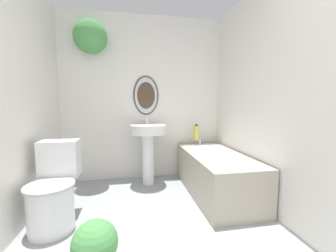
{
  "coord_description": "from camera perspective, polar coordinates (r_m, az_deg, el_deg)",
  "views": [
    {
      "loc": [
        -0.21,
        -0.4,
        1.12
      ],
      "look_at": [
        0.18,
        1.67,
        0.89
      ],
      "focal_mm": 22.0,
      "sensor_mm": 36.0,
      "label": 1
    }
  ],
  "objects": [
    {
      "name": "pedestal_sink",
      "position": [
        2.86,
        -5.54,
        -4.11
      ],
      "size": [
        0.5,
        0.5,
        0.93
      ],
      "color": "white",
      "rests_on": "ground_plane"
    },
    {
      "name": "wall_right",
      "position": [
        2.25,
        28.58,
        7.45
      ],
      "size": [
        0.06,
        2.82,
        2.4
      ],
      "color": "silver",
      "rests_on": "ground_plane"
    },
    {
      "name": "wall_back",
      "position": [
        3.11,
        -9.35,
        10.47
      ],
      "size": [
        2.46,
        0.44,
        2.4
      ],
      "color": "silver",
      "rests_on": "ground_plane"
    },
    {
      "name": "toilet",
      "position": [
        2.24,
        -29.01,
        -15.33
      ],
      "size": [
        0.41,
        0.61,
        0.76
      ],
      "color": "white",
      "rests_on": "ground_plane"
    },
    {
      "name": "shampoo_bottle",
      "position": [
        3.13,
        7.84,
        -1.81
      ],
      "size": [
        0.07,
        0.07,
        0.23
      ],
      "color": "gold",
      "rests_on": "bathtub"
    },
    {
      "name": "bathtub",
      "position": [
        2.7,
        13.03,
        -12.46
      ],
      "size": [
        0.64,
        1.41,
        0.58
      ],
      "color": "#B2A893",
      "rests_on": "ground_plane"
    },
    {
      "name": "potted_plant",
      "position": [
        1.56,
        -19.51,
        -29.74
      ],
      "size": [
        0.28,
        0.28,
        0.4
      ],
      "color": "#9E6042",
      "rests_on": "ground_plane"
    }
  ]
}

